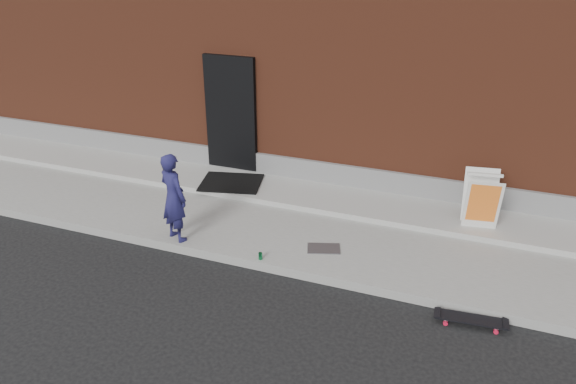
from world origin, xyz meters
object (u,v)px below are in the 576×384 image
at_px(child, 173,197).
at_px(skateboard, 471,319).
at_px(pizza_sign, 482,200).
at_px(soda_can, 260,256).

distance_m(child, skateboard, 4.66).
bearing_deg(skateboard, child, 175.19).
height_order(child, pizza_sign, child).
bearing_deg(soda_can, skateboard, -5.06).
relative_size(child, pizza_sign, 1.59).
bearing_deg(skateboard, pizza_sign, 92.56).
relative_size(skateboard, soda_can, 8.30).
bearing_deg(child, pizza_sign, -132.59).
height_order(pizza_sign, soda_can, pizza_sign).
bearing_deg(child, soda_can, -160.95).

